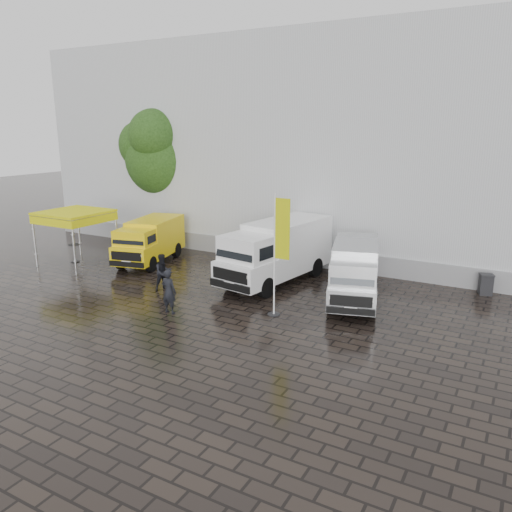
{
  "coord_description": "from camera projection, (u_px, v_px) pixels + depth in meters",
  "views": [
    {
      "loc": [
        8.69,
        -15.8,
        7.22
      ],
      "look_at": [
        -1.35,
        2.2,
        1.84
      ],
      "focal_mm": 35.0,
      "sensor_mm": 36.0,
      "label": 1
    }
  ],
  "objects": [
    {
      "name": "person_front",
      "position": [
        169.0,
        291.0,
        19.67
      ],
      "size": [
        0.66,
        0.44,
        1.8
      ],
      "primitive_type": "imported",
      "rotation": [
        0.0,
        0.0,
        3.13
      ],
      "color": "black",
      "rests_on": "ground"
    },
    {
      "name": "van_white",
      "position": [
        276.0,
        253.0,
        23.48
      ],
      "size": [
        3.2,
        6.88,
        2.87
      ],
      "primitive_type": null,
      "rotation": [
        0.0,
        0.0,
        -0.15
      ],
      "color": "white",
      "rests_on": "ground"
    },
    {
      "name": "flagpole",
      "position": [
        279.0,
        249.0,
        18.94
      ],
      "size": [
        0.88,
        0.5,
        4.84
      ],
      "color": "black",
      "rests_on": "ground"
    },
    {
      "name": "tree",
      "position": [
        164.0,
        154.0,
        31.55
      ],
      "size": [
        4.78,
        4.78,
        8.57
      ],
      "color": "black",
      "rests_on": "ground"
    },
    {
      "name": "hall_plinth",
      "position": [
        370.0,
        265.0,
        24.92
      ],
      "size": [
        44.0,
        0.15,
        1.0
      ],
      "primitive_type": "cube",
      "color": "gray",
      "rests_on": "ground"
    },
    {
      "name": "exhibition_hall",
      "position": [
        414.0,
        147.0,
        30.33
      ],
      "size": [
        44.0,
        16.0,
        12.0
      ],
      "primitive_type": "cube",
      "color": "silver",
      "rests_on": "ground"
    },
    {
      "name": "van_silver",
      "position": [
        354.0,
        273.0,
        21.02
      ],
      "size": [
        3.31,
        5.82,
        2.4
      ],
      "primitive_type": null,
      "rotation": [
        0.0,
        0.0,
        0.28
      ],
      "color": "#ADAFB1",
      "rests_on": "ground"
    },
    {
      "name": "person_tent",
      "position": [
        163.0,
        272.0,
        22.52
      ],
      "size": [
        0.95,
        1.02,
        1.67
      ],
      "primitive_type": "imported",
      "rotation": [
        0.0,
        0.0,
        1.06
      ],
      "color": "black",
      "rests_on": "ground"
    },
    {
      "name": "cocktail_table",
      "position": [
        75.0,
        253.0,
        27.24
      ],
      "size": [
        0.6,
        0.6,
        0.99
      ],
      "primitive_type": "cylinder",
      "color": "black",
      "rests_on": "ground"
    },
    {
      "name": "wheelie_bin",
      "position": [
        486.0,
        284.0,
        21.97
      ],
      "size": [
        0.7,
        0.7,
        0.94
      ],
      "primitive_type": "cube",
      "rotation": [
        0.0,
        0.0,
        0.3
      ],
      "color": "black",
      "rests_on": "ground"
    },
    {
      "name": "canopy_tent",
      "position": [
        73.0,
        215.0,
        26.29
      ],
      "size": [
        3.15,
        3.15,
        2.88
      ],
      "color": "silver",
      "rests_on": "ground"
    },
    {
      "name": "ground",
      "position": [
        259.0,
        319.0,
        19.27
      ],
      "size": [
        120.0,
        120.0,
        0.0
      ],
      "primitive_type": "plane",
      "color": "black",
      "rests_on": "ground"
    },
    {
      "name": "van_yellow",
      "position": [
        150.0,
        242.0,
        26.96
      ],
      "size": [
        3.06,
        5.32,
        2.31
      ],
      "primitive_type": null,
      "rotation": [
        0.0,
        0.0,
        0.24
      ],
      "color": "yellow",
      "rests_on": "ground"
    }
  ]
}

